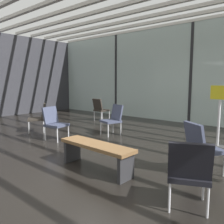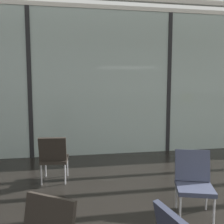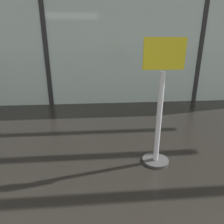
# 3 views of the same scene
# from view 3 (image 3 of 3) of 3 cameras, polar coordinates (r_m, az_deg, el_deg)

# --- Properties ---
(glass_curtain_wall) EXTENTS (14.00, 0.08, 3.59)m
(glass_curtain_wall) POSITION_cam_3_polar(r_m,az_deg,el_deg) (4.77, -19.19, 23.33)
(glass_curtain_wall) COLOR #A3B7B2
(glass_curtain_wall) RESTS_ON ground
(window_mullion_1) EXTENTS (0.10, 0.12, 3.59)m
(window_mullion_1) POSITION_cam_3_polar(r_m,az_deg,el_deg) (4.77, -19.19, 23.33)
(window_mullion_1) COLOR black
(window_mullion_1) RESTS_ON ground
(window_mullion_2) EXTENTS (0.10, 0.12, 3.59)m
(window_mullion_2) POSITION_cam_3_polar(r_m,az_deg,el_deg) (5.26, 24.87, 22.21)
(window_mullion_2) COLOR black
(window_mullion_2) RESTS_ON ground
(parked_airplane) EXTENTS (13.11, 4.27, 4.27)m
(parked_airplane) POSITION_cam_3_polar(r_m,az_deg,el_deg) (9.94, -12.74, 23.26)
(parked_airplane) COLOR silver
(parked_airplane) RESTS_ON ground
(info_sign) EXTENTS (0.44, 0.32, 1.44)m
(info_sign) POSITION_cam_3_polar(r_m,az_deg,el_deg) (2.28, 13.62, 0.71)
(info_sign) COLOR #333333
(info_sign) RESTS_ON ground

